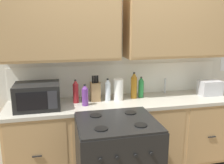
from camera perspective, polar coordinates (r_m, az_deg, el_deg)
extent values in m
cube|color=silver|center=(3.20, 1.44, 1.91)|extent=(3.94, 0.05, 2.37)
cube|color=white|center=(3.19, 1.55, 0.61)|extent=(2.74, 0.01, 0.40)
cube|color=tan|center=(2.85, -11.91, 14.05)|extent=(1.32, 0.34, 0.90)
cube|color=#A58052|center=(2.67, -11.84, 14.11)|extent=(1.29, 0.01, 0.85)
cube|color=tan|center=(3.20, 15.18, 13.79)|extent=(1.32, 0.34, 0.90)
cube|color=#A58052|center=(3.05, 16.74, 13.73)|extent=(1.29, 0.01, 0.85)
cube|color=black|center=(3.36, 2.60, -18.49)|extent=(2.68, 0.48, 0.10)
cube|color=tan|center=(3.12, 2.83, -11.92)|extent=(2.74, 0.60, 0.78)
cube|color=#A88354|center=(2.77, -17.13, -16.06)|extent=(0.63, 0.01, 0.72)
cube|color=black|center=(2.77, -17.14, -16.31)|extent=(0.10, 0.01, 0.01)
cube|color=#A88354|center=(2.79, -2.49, -15.20)|extent=(0.63, 0.01, 0.72)
cube|color=black|center=(2.78, -2.43, -15.45)|extent=(0.10, 0.01, 0.01)
cube|color=#A88354|center=(2.97, 10.99, -13.57)|extent=(0.63, 0.01, 0.72)
cube|color=black|center=(2.97, 11.10, -13.79)|extent=(0.10, 0.01, 0.01)
cube|color=#A88354|center=(3.29, 22.24, -11.62)|extent=(0.63, 0.01, 0.72)
cube|color=black|center=(3.28, 22.37, -11.81)|extent=(0.10, 0.01, 0.01)
cube|color=#ADA899|center=(2.97, 2.92, -4.78)|extent=(2.77, 0.63, 0.04)
cube|color=#A8AAAF|center=(3.21, 13.51, -3.64)|extent=(0.56, 0.38, 0.02)
cube|color=black|center=(2.33, 1.19, -9.23)|extent=(0.74, 0.65, 0.02)
cylinder|color=black|center=(2.15, -2.53, -10.89)|extent=(0.12, 0.12, 0.01)
cylinder|color=black|center=(2.23, 6.75, -10.00)|extent=(0.12, 0.12, 0.01)
cylinder|color=black|center=(2.44, -3.86, -7.84)|extent=(0.12, 0.12, 0.01)
cylinder|color=black|center=(2.51, 4.34, -7.18)|extent=(0.12, 0.12, 0.01)
cylinder|color=black|center=(2.07, -2.69, -17.81)|extent=(0.03, 0.02, 0.03)
cylinder|color=black|center=(2.10, 1.26, -17.39)|extent=(0.03, 0.02, 0.03)
cylinder|color=black|center=(2.14, 5.62, -16.84)|extent=(0.03, 0.02, 0.03)
cylinder|color=black|center=(2.18, 9.27, -16.30)|extent=(0.03, 0.02, 0.03)
cube|color=black|center=(2.79, -17.03, -3.15)|extent=(0.48, 0.36, 0.28)
cube|color=black|center=(2.62, -18.18, -4.32)|extent=(0.31, 0.01, 0.19)
cube|color=#28282D|center=(2.61, -13.73, -4.12)|extent=(0.10, 0.01, 0.19)
cube|color=#B7B7BC|center=(3.43, 21.91, -1.26)|extent=(0.28, 0.18, 0.19)
cube|color=black|center=(3.38, 21.34, 0.18)|extent=(0.02, 0.13, 0.01)
cube|color=black|center=(3.44, 22.73, 0.26)|extent=(0.02, 0.13, 0.01)
cube|color=#9C794E|center=(2.95, -3.94, -2.27)|extent=(0.11, 0.14, 0.22)
cylinder|color=black|center=(2.90, -4.55, 0.59)|extent=(0.02, 0.02, 0.09)
cylinder|color=black|center=(2.90, -4.16, 0.61)|extent=(0.02, 0.02, 0.09)
cylinder|color=black|center=(2.91, -3.77, 0.63)|extent=(0.02, 0.02, 0.09)
cylinder|color=black|center=(2.91, -3.38, 0.65)|extent=(0.02, 0.02, 0.09)
cylinder|color=#B2B5BA|center=(3.34, 12.28, -0.88)|extent=(0.02, 0.02, 0.20)
cylinder|color=white|center=(2.97, 1.50, -1.76)|extent=(0.12, 0.12, 0.26)
cylinder|color=maroon|center=(2.89, -8.47, -2.68)|extent=(0.07, 0.07, 0.22)
cone|color=maroon|center=(2.86, -8.56, 0.01)|extent=(0.06, 0.06, 0.06)
cylinder|color=black|center=(2.85, -8.58, 0.40)|extent=(0.02, 0.02, 0.02)
cylinder|color=#663384|center=(2.79, -6.32, -3.53)|extent=(0.07, 0.07, 0.20)
cone|color=#663384|center=(2.76, -6.39, -1.09)|extent=(0.07, 0.07, 0.05)
cylinder|color=black|center=(2.75, -6.40, -0.75)|extent=(0.03, 0.03, 0.02)
cylinder|color=#237A38|center=(3.10, 6.79, -1.64)|extent=(0.07, 0.07, 0.21)
cone|color=#237A38|center=(3.07, 6.86, 0.74)|extent=(0.06, 0.06, 0.05)
cylinder|color=black|center=(3.07, 6.87, 1.07)|extent=(0.02, 0.02, 0.02)
cylinder|color=#9E6619|center=(3.05, 5.14, -1.38)|extent=(0.08, 0.08, 0.26)
cone|color=#9E6619|center=(3.01, 5.21, 1.65)|extent=(0.07, 0.07, 0.07)
cylinder|color=black|center=(3.00, 5.22, 2.12)|extent=(0.03, 0.03, 0.02)
cylinder|color=silver|center=(2.94, -1.01, -2.34)|extent=(0.07, 0.07, 0.22)
cone|color=silver|center=(2.90, -1.02, 0.27)|extent=(0.06, 0.06, 0.05)
cylinder|color=black|center=(2.90, -1.02, 0.64)|extent=(0.02, 0.02, 0.02)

